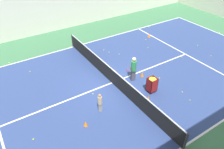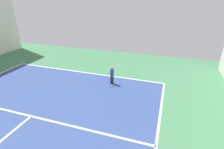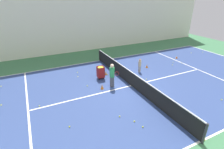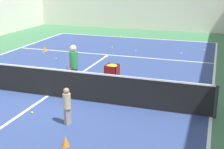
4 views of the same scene
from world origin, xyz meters
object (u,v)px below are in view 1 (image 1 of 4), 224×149
(coach_at_net, at_px, (134,68))
(training_cone_1, at_px, (86,124))
(ball_cart, at_px, (152,83))
(child_midcourt, at_px, (100,102))
(tennis_net, at_px, (112,76))

(coach_at_net, bearing_deg, training_cone_1, 33.78)
(coach_at_net, relative_size, ball_cart, 1.69)
(coach_at_net, distance_m, training_cone_1, 4.50)
(ball_cart, bearing_deg, child_midcourt, -94.27)
(tennis_net, relative_size, ball_cart, 11.82)
(child_midcourt, xyz_separation_m, training_cone_1, (0.48, -1.09, -0.49))
(coach_at_net, xyz_separation_m, training_cone_1, (1.69, -4.09, -0.79))
(coach_at_net, xyz_separation_m, child_midcourt, (1.20, -3.00, -0.29))
(ball_cart, xyz_separation_m, training_cone_1, (0.24, -4.31, -0.51))
(training_cone_1, bearing_deg, child_midcourt, 113.79)
(coach_at_net, height_order, ball_cart, coach_at_net)
(ball_cart, height_order, training_cone_1, ball_cart)
(coach_at_net, bearing_deg, child_midcourt, 33.26)
(tennis_net, bearing_deg, training_cone_1, -53.26)
(child_midcourt, height_order, training_cone_1, child_midcourt)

